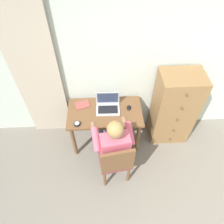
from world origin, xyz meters
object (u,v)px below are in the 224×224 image
dresser (174,108)px  laptop (108,105)px  person_seated (113,141)px  computer_mouse (129,108)px  desk (105,117)px  desk_clock (77,124)px  notebook_pad (82,105)px  chair (116,160)px

dresser → laptop: dresser is taller
person_seated → laptop: person_seated is taller
person_seated → computer_mouse: (0.26, 0.53, 0.06)m
desk → computer_mouse: (0.35, 0.04, 0.13)m
dresser → person_seated: dresser is taller
computer_mouse → desk_clock: (-0.74, -0.26, -0.00)m
dresser → notebook_pad: (-1.39, 0.06, 0.09)m
computer_mouse → person_seated: bearing=-103.2°
dresser → desk_clock: bearing=-168.1°
dresser → laptop: (-1.01, -0.01, 0.14)m
desk_clock → dresser: bearing=11.9°
chair → laptop: size_ratio=2.56×
chair → notebook_pad: (-0.45, 0.82, 0.23)m
laptop → notebook_pad: (-0.38, 0.07, -0.05)m
dresser → laptop: bearing=-179.2°
desk_clock → chair: bearing=-42.1°
person_seated → notebook_pad: (-0.42, 0.64, 0.05)m
dresser → person_seated: 1.12m
person_seated → computer_mouse: person_seated is taller
desk → person_seated: (0.09, -0.49, 0.07)m
desk_clock → notebook_pad: desk_clock is taller
laptop → computer_mouse: 0.31m
desk → notebook_pad: 0.38m
notebook_pad → desk_clock: bearing=-115.8°
desk → desk_clock: size_ratio=12.02×
desk → chair: (0.12, -0.67, -0.11)m
dresser → computer_mouse: bearing=-176.4°
dresser → computer_mouse: size_ratio=12.73×
dresser → person_seated: size_ratio=1.06×
desk → laptop: 0.19m
chair → desk_clock: chair is taller
desk → dresser: 1.06m
desk_clock → desk: bearing=29.2°
person_seated → desk_clock: person_seated is taller
laptop → chair: bearing=-84.7°
laptop → notebook_pad: size_ratio=1.65×
laptop → notebook_pad: laptop is taller
computer_mouse → desk_clock: computer_mouse is taller
desk_clock → notebook_pad: size_ratio=0.43×
chair → notebook_pad: size_ratio=4.22×
desk → dresser: (1.05, 0.09, 0.03)m
desk → chair: 0.69m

